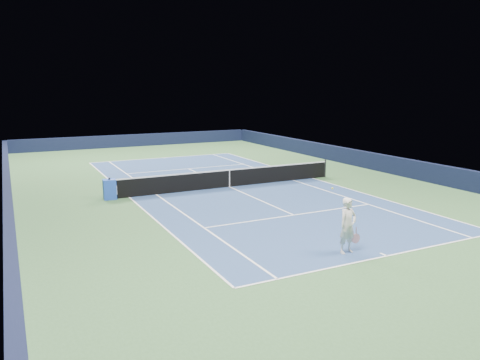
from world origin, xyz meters
name	(u,v)px	position (x,y,z in m)	size (l,w,h in m)	color
ground	(229,187)	(0.00, 0.00, 0.00)	(40.00, 40.00, 0.00)	#335931
wall_far	(137,140)	(0.00, 19.82, 0.55)	(22.00, 0.35, 1.10)	#111633
wall_right	(381,163)	(10.82, 0.00, 0.55)	(0.35, 40.00, 1.10)	#111633
wall_left	(8,198)	(-10.82, 0.00, 0.55)	(0.35, 40.00, 1.10)	black
court_surface	(229,187)	(0.00, 0.00, 0.00)	(10.97, 23.77, 0.01)	navy
baseline_far	(163,158)	(0.00, 11.88, 0.01)	(10.97, 0.08, 0.00)	white
baseline_near	(387,256)	(0.00, -11.88, 0.01)	(10.97, 0.08, 0.00)	white
sideline_doubles_right	(312,178)	(5.49, 0.00, 0.01)	(0.08, 23.77, 0.00)	white
sideline_doubles_left	(129,197)	(-5.49, 0.00, 0.01)	(0.08, 23.77, 0.00)	white
sideline_singles_right	(293,180)	(4.12, 0.00, 0.01)	(0.08, 23.77, 0.00)	white
sideline_singles_left	(156,194)	(-4.12, 0.00, 0.01)	(0.08, 23.77, 0.00)	white
service_line_far	(188,169)	(0.00, 6.40, 0.01)	(8.23, 0.08, 0.00)	white
service_line_near	(294,215)	(0.00, -6.40, 0.01)	(8.23, 0.08, 0.00)	white
center_service_line	(229,187)	(0.00, 0.00, 0.01)	(0.08, 12.80, 0.00)	white
center_mark_far	(164,158)	(0.00, 11.73, 0.01)	(0.08, 0.30, 0.00)	white
center_mark_near	(384,254)	(0.00, -11.73, 0.01)	(0.08, 0.30, 0.00)	white
tennis_net	(229,178)	(0.00, 0.00, 0.50)	(12.90, 0.10, 1.07)	black
sponsor_cube	(110,189)	(-6.40, 0.07, 0.49)	(0.63, 0.58, 0.97)	blue
tennis_player	(348,226)	(-0.96, -11.05, 0.93)	(0.84, 1.29, 2.00)	silver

